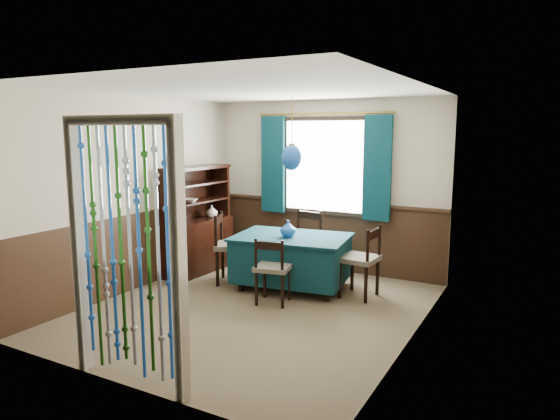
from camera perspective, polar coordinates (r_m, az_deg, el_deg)
The scene contains 22 objects.
floor at distance 5.93m, azimuth -2.90°, elevation -11.28°, with size 4.00×4.00×0.00m, color brown.
ceiling at distance 5.58m, azimuth -3.11°, elevation 13.57°, with size 4.00×4.00×0.00m, color silver.
wall_back at distance 7.38m, azimuth 5.18°, elevation 2.72°, with size 3.60×3.60×0.00m, color #C1B79E.
wall_front at distance 4.08m, azimuth -17.93°, elevation -2.84°, with size 3.60×3.60×0.00m, color #C1B79E.
wall_left at distance 6.73m, azimuth -16.17°, elevation 1.79°, with size 4.00×4.00×0.00m, color #C1B79E.
wall_right at distance 4.93m, azimuth 15.11°, elevation -0.72°, with size 4.00×4.00×0.00m, color #C1B79E.
wainscot_back at distance 7.49m, azimuth 5.05°, elevation -3.00°, with size 3.60×3.60×0.00m, color #342114.
wainscot_front at distance 4.30m, azimuth -17.28°, elevation -12.63°, with size 3.60×3.60×0.00m, color #342114.
wainscot_left at distance 6.85m, azimuth -15.80°, elevation -4.45°, with size 4.00×4.00×0.00m, color #342114.
wainscot_right at distance 5.11m, azimuth 14.60°, elevation -9.02°, with size 4.00×4.00×0.00m, color #342114.
window at distance 7.31m, azimuth 5.06°, elevation 5.02°, with size 1.32×0.12×1.42m, color black.
doorway at distance 4.16m, azimuth -17.19°, elevation -5.39°, with size 1.16×0.12×2.18m, color silver, non-canonical shape.
dining_table at distance 6.58m, azimuth 1.32°, elevation -5.46°, with size 1.60×1.22×0.70m.
chair_near at distance 5.99m, azimuth -0.87°, elevation -6.68°, with size 0.47×0.46×0.82m.
chair_far at distance 7.17m, azimuth 2.67°, elevation -3.56°, with size 0.52×0.50×0.93m.
chair_left at distance 6.83m, azimuth -5.62°, elevation -4.13°, with size 0.61×0.62×0.96m.
chair_right at distance 6.29m, azimuth 9.30°, elevation -5.61°, with size 0.46×0.48×0.90m.
sideboard at distance 7.40m, azimuth -9.47°, elevation -2.82°, with size 0.46×1.21×1.56m.
pendant_lamp at distance 6.38m, azimuth 1.36°, elevation 6.04°, with size 0.26×0.26×0.94m.
vase_table at distance 6.45m, azimuth 0.92°, elevation -2.22°, with size 0.19×0.19×0.19m, color #174AA0.
bowl_shelf at distance 7.12m, azimuth -10.20°, elevation 1.10°, with size 0.22×0.22×0.06m, color beige.
vase_sideboard at distance 7.54m, azimuth -7.80°, elevation -0.06°, with size 0.19×0.19×0.20m, color beige.
Camera 1 is at (2.92, -4.73, 2.06)m, focal length 32.00 mm.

